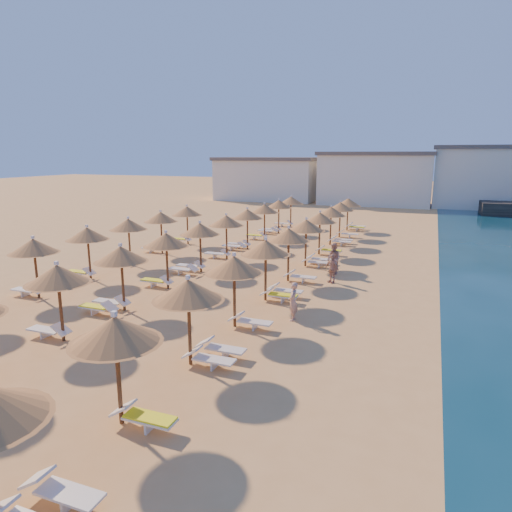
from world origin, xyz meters
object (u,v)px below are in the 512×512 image
at_px(parasol_row_west, 200,230).
at_px(beachgoer_a, 293,301).
at_px(beachgoer_c, 332,268).
at_px(beachgoer_b, 334,259).
at_px(parasol_row_east, 289,236).

relative_size(parasol_row_west, beachgoer_a, 23.64).
bearing_deg(beachgoer_c, beachgoer_b, 130.91).
distance_m(parasol_row_east, beachgoer_b, 3.58).
bearing_deg(beachgoer_b, beachgoer_c, -38.90).
bearing_deg(parasol_row_east, parasol_row_west, 180.00).
bearing_deg(beachgoer_b, parasol_row_west, -120.15).
xyz_separation_m(parasol_row_west, beachgoer_b, (7.59, 2.40, -1.65)).
relative_size(parasol_row_east, beachgoer_b, 21.40).
relative_size(parasol_row_east, beachgoer_c, 24.51).
bearing_deg(beachgoer_a, parasol_row_west, -135.49).
distance_m(parasol_row_east, beachgoer_c, 3.00).
relative_size(parasol_row_east, beachgoer_a, 23.64).
height_order(beachgoer_a, beachgoer_b, beachgoer_b).
bearing_deg(parasol_row_west, parasol_row_east, 0.00).
height_order(parasol_row_east, beachgoer_c, parasol_row_east).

